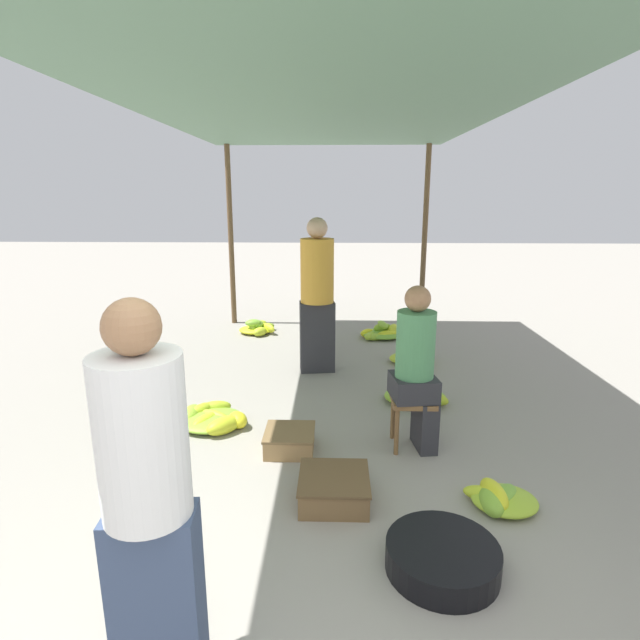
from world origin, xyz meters
TOP-DOWN VIEW (x-y plane):
  - canopy_post_back_left at (-1.47, 6.41)m, footprint 0.08×0.08m
  - canopy_post_back_right at (1.47, 6.41)m, footprint 0.08×0.08m
  - canopy_tarp at (0.00, 3.35)m, footprint 3.35×6.51m
  - vendor_foreground at (-0.61, 0.46)m, footprint 0.38×0.37m
  - stool at (0.75, 2.45)m, footprint 0.34×0.34m
  - vendor_seated at (0.77, 2.44)m, footprint 0.38×0.38m
  - basin_black at (0.72, 1.07)m, footprint 0.62×0.62m
  - banana_pile_left_0 at (-0.95, 2.78)m, footprint 0.67×0.65m
  - banana_pile_left_1 at (-1.00, 5.79)m, footprint 0.57×0.57m
  - banana_pile_right_0 at (0.92, 3.36)m, footprint 0.63×0.64m
  - banana_pile_right_1 at (0.80, 5.61)m, footprint 0.65×0.55m
  - banana_pile_right_2 at (1.20, 1.65)m, footprint 0.48×0.38m
  - banana_pile_right_3 at (1.11, 4.54)m, footprint 0.57×0.53m
  - crate_near at (0.13, 1.68)m, footprint 0.47×0.47m
  - crate_mid at (-0.23, 2.35)m, footprint 0.39×0.39m
  - shopper_walking_mid at (-0.07, 4.22)m, footprint 0.42×0.42m

SIDE VIEW (x-z plane):
  - banana_pile_left_0 at x=-0.95m, z-range -0.01..0.13m
  - banana_pile_right_2 at x=1.20m, z-range -0.02..0.14m
  - banana_pile_right_0 at x=0.92m, z-range -0.03..0.17m
  - banana_pile_right_1 at x=0.80m, z-range -0.05..0.19m
  - banana_pile_right_3 at x=1.11m, z-range -0.05..0.20m
  - basin_black at x=0.72m, z-range 0.00..0.15m
  - banana_pile_left_1 at x=-1.00m, z-range -0.03..0.19m
  - crate_mid at x=-0.23m, z-range 0.00..0.17m
  - crate_near at x=0.13m, z-range 0.00..0.18m
  - stool at x=0.75m, z-range 0.13..0.55m
  - vendor_seated at x=0.77m, z-range 0.03..1.35m
  - vendor_foreground at x=-0.61m, z-range 0.03..1.66m
  - shopper_walking_mid at x=-0.07m, z-range 0.03..1.78m
  - canopy_post_back_left at x=-1.47m, z-range 0.00..2.70m
  - canopy_post_back_right at x=1.47m, z-range 0.00..2.70m
  - canopy_tarp at x=0.00m, z-range 2.70..2.74m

